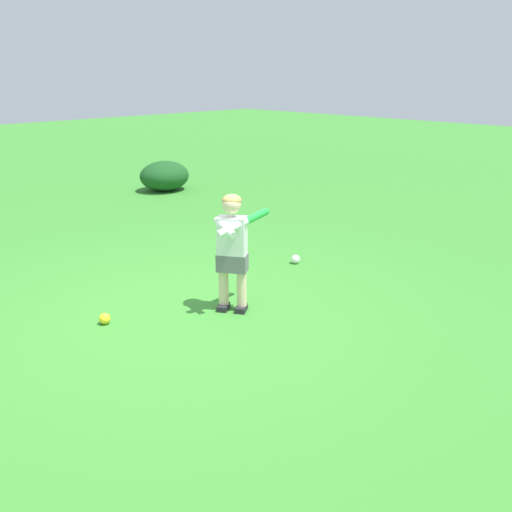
# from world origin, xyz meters

# --- Properties ---
(ground_plane) EXTENTS (40.00, 40.00, 0.00)m
(ground_plane) POSITION_xyz_m (0.00, 0.00, 0.00)
(ground_plane) COLOR #38842D
(child_batter) EXTENTS (0.34, 0.64, 1.08)m
(child_batter) POSITION_xyz_m (0.19, 0.40, 0.65)
(child_batter) COLOR #232328
(child_batter) RESTS_ON ground
(play_ball_midfield) EXTENTS (0.10, 0.10, 0.10)m
(play_ball_midfield) POSITION_xyz_m (-0.27, 1.78, 0.05)
(play_ball_midfield) COLOR white
(play_ball_midfield) RESTS_ON ground
(play_ball_near_batter) EXTENTS (0.10, 0.10, 0.10)m
(play_ball_near_batter) POSITION_xyz_m (-0.37, -0.60, 0.05)
(play_ball_near_batter) COLOR yellow
(play_ball_near_batter) RESTS_ON ground
(shrub_left_background) EXTENTS (0.81, 0.92, 0.53)m
(shrub_left_background) POSITION_xyz_m (-4.66, 3.17, 0.27)
(shrub_left_background) COLOR #194C1E
(shrub_left_background) RESTS_ON ground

